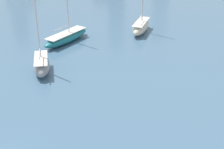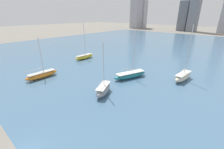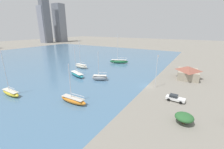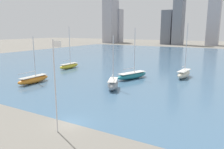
% 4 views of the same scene
% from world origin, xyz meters
% --- Properties ---
extents(ground_plane, '(500.00, 500.00, 0.00)m').
position_xyz_m(ground_plane, '(0.00, 0.00, 0.00)').
color(ground_plane, gray).
extents(harbor_water, '(180.00, 140.00, 0.00)m').
position_xyz_m(harbor_water, '(0.00, 70.00, 0.00)').
color(harbor_water, '#476B89').
rests_on(harbor_water, ground_plane).
extents(flag_pole, '(1.24, 0.14, 10.90)m').
position_xyz_m(flag_pole, '(0.37, -2.69, 5.93)').
color(flag_pole, silver).
rests_on(flag_pole, ground_plane).
extents(distant_city_skyline, '(217.68, 21.53, 65.86)m').
position_xyz_m(distant_city_skyline, '(1.78, 169.19, 24.35)').
color(distant_city_skyline, '#A8A8B2').
rests_on(distant_city_skyline, ground_plane).
extents(sailboat_teal, '(5.62, 9.96, 12.46)m').
position_xyz_m(sailboat_teal, '(-4.28, 28.15, 0.89)').
color(sailboat_teal, '#1E757F').
rests_on(sailboat_teal, harbor_water).
extents(sailboat_orange, '(2.15, 8.42, 10.54)m').
position_xyz_m(sailboat_orange, '(-21.86, 12.76, 0.89)').
color(sailboat_orange, orange).
rests_on(sailboat_orange, harbor_water).
extents(sailboat_gray, '(4.37, 6.38, 10.96)m').
position_xyz_m(sailboat_gray, '(-3.50, 17.22, 1.11)').
color(sailboat_gray, gray).
rests_on(sailboat_gray, harbor_water).
extents(sailboat_cream, '(2.79, 7.82, 13.61)m').
position_xyz_m(sailboat_cream, '(6.65, 35.69, 1.09)').
color(sailboat_cream, beige).
rests_on(sailboat_cream, harbor_water).
extents(sailboat_yellow, '(2.03, 8.13, 13.02)m').
position_xyz_m(sailboat_yellow, '(-27.92, 31.88, 0.90)').
color(sailboat_yellow, yellow).
rests_on(sailboat_yellow, harbor_water).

